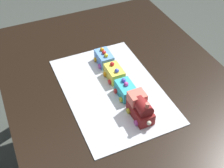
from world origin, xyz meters
TOP-DOWN VIEW (x-y plane):
  - dining_table at (0.00, 0.00)m, footprint 1.40×1.00m
  - cake_board at (0.00, 0.05)m, footprint 0.60×0.40m
  - cake_locomotive at (-0.18, 0.01)m, footprint 0.14×0.08m
  - cake_car_flatbed_turquoise at (-0.05, 0.01)m, footprint 0.10×0.08m
  - cake_car_tanker_lemon at (0.06, 0.01)m, footprint 0.10×0.08m
  - cake_car_gondola_sky_blue at (0.18, 0.01)m, footprint 0.10×0.08m

SIDE VIEW (x-z plane):
  - dining_table at x=0.00m, z-range 0.26..1.00m
  - cake_board at x=0.00m, z-range 0.74..0.74m
  - cake_car_flatbed_turquoise at x=-0.05m, z-range 0.74..0.81m
  - cake_car_tanker_lemon at x=0.06m, z-range 0.74..0.81m
  - cake_car_gondola_sky_blue at x=0.18m, z-range 0.74..0.81m
  - cake_locomotive at x=-0.18m, z-range 0.73..0.85m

